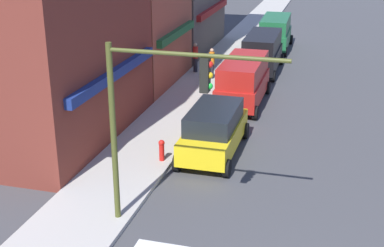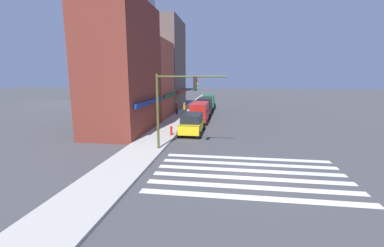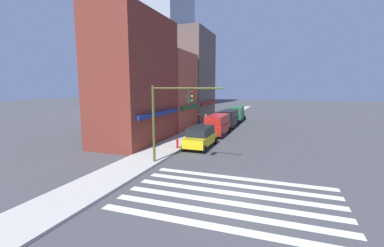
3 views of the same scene
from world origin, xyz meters
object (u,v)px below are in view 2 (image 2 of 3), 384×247
at_px(van_red, 200,111).
at_px(van_green, 208,101).
at_px(pedestrian_orange_vest, 184,109).
at_px(traffic_signal, 174,98).
at_px(suv_yellow, 192,123).
at_px(van_black, 205,105).
at_px(fire_hydrant, 171,130).
at_px(pedestrian_red_jacket, 177,108).

bearing_deg(van_red, van_green, 0.15).
bearing_deg(pedestrian_orange_vest, traffic_signal, -117.25).
xyz_separation_m(suv_yellow, pedestrian_orange_vest, (10.16, 2.52, 0.04)).
xyz_separation_m(traffic_signal, van_black, (18.79, -0.45, -2.64)).
relative_size(van_black, pedestrian_orange_vest, 2.84).
xyz_separation_m(van_black, pedestrian_orange_vest, (-2.79, 2.52, -0.21)).
bearing_deg(pedestrian_orange_vest, van_green, 40.03).
height_order(van_green, pedestrian_orange_vest, van_green).
height_order(van_green, fire_hydrant, van_green).
distance_m(traffic_signal, van_green, 25.34).
bearing_deg(suv_yellow, fire_hydrant, 131.35).
bearing_deg(fire_hydrant, van_green, -4.66).
height_order(van_black, fire_hydrant, van_black).
xyz_separation_m(van_green, fire_hydrant, (-20.86, 1.70, -0.67)).
bearing_deg(van_black, pedestrian_orange_vest, 137.13).
bearing_deg(pedestrian_red_jacket, pedestrian_orange_vest, 57.50).
relative_size(suv_yellow, fire_hydrant, 5.59).
xyz_separation_m(van_red, van_black, (6.55, 0.00, 0.00)).
distance_m(traffic_signal, fire_hydrant, 5.60).
relative_size(van_red, fire_hydrant, 5.94).
distance_m(suv_yellow, fire_hydrant, 2.31).
distance_m(van_red, van_green, 12.95).
bearing_deg(van_green, traffic_signal, 177.33).
bearing_deg(van_green, pedestrian_orange_vest, 163.00).
xyz_separation_m(traffic_signal, fire_hydrant, (4.33, 1.25, -3.32)).
distance_m(traffic_signal, pedestrian_orange_vest, 16.39).
xyz_separation_m(van_red, pedestrian_orange_vest, (3.77, 2.52, -0.21)).
xyz_separation_m(pedestrian_red_jacket, fire_hydrant, (-12.78, -2.10, -0.46)).
relative_size(van_red, pedestrian_red_jacket, 2.83).
relative_size(suv_yellow, van_red, 0.94).
distance_m(van_black, fire_hydrant, 14.57).
bearing_deg(van_black, van_red, 179.25).
distance_m(traffic_signal, pedestrian_red_jacket, 17.67).
xyz_separation_m(suv_yellow, van_red, (6.40, -0.00, 0.25)).
relative_size(pedestrian_red_jacket, pedestrian_orange_vest, 1.00).
bearing_deg(pedestrian_red_jacket, suv_yellow, 27.04).
distance_m(pedestrian_orange_vest, fire_hydrant, 11.71).
distance_m(van_red, van_black, 6.55).
height_order(van_black, pedestrian_red_jacket, van_black).
bearing_deg(pedestrian_red_jacket, fire_hydrant, 17.74).
bearing_deg(van_black, suv_yellow, 179.25).
bearing_deg(pedestrian_red_jacket, traffic_signal, 19.50).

